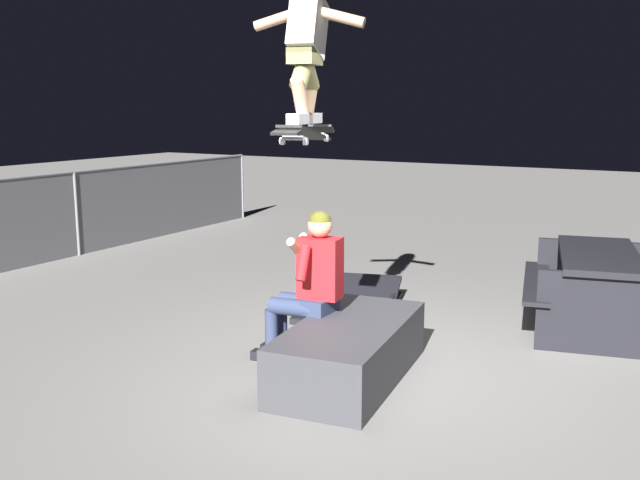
{
  "coord_description": "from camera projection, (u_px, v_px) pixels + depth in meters",
  "views": [
    {
      "loc": [
        -4.93,
        -2.22,
        2.11
      ],
      "look_at": [
        -0.08,
        0.54,
        1.05
      ],
      "focal_mm": 39.77,
      "sensor_mm": 36.0,
      "label": 1
    }
  ],
  "objects": [
    {
      "name": "skater_airborne",
      "position": [
        307.0,
        42.0,
        5.37
      ],
      "size": [
        0.64,
        0.88,
        1.12
      ],
      "color": "white"
    },
    {
      "name": "ledge_box_main",
      "position": [
        350.0,
        351.0,
        5.52
      ],
      "size": [
        1.73,
        0.97,
        0.45
      ],
      "primitive_type": "cube",
      "rotation": [
        0.0,
        0.0,
        0.13
      ],
      "color": "#38383D",
      "rests_on": "ground"
    },
    {
      "name": "person_sitting_on_ledge",
      "position": [
        308.0,
        280.0,
        5.78
      ],
      "size": [
        0.6,
        0.77,
        1.29
      ],
      "color": "#2D3856",
      "rests_on": "ground"
    },
    {
      "name": "picnic_table_back",
      "position": [
        598.0,
        278.0,
        6.73
      ],
      "size": [
        1.95,
        1.68,
        0.75
      ],
      "color": "black",
      "rests_on": "ground"
    },
    {
      "name": "kicker_ramp",
      "position": [
        349.0,
        305.0,
        7.43
      ],
      "size": [
        1.49,
        1.27,
        0.34
      ],
      "color": "black",
      "rests_on": "ground"
    },
    {
      "name": "ground_plane",
      "position": [
        384.0,
        373.0,
        5.68
      ],
      "size": [
        40.0,
        40.0,
        0.0
      ],
      "primitive_type": "plane",
      "color": "slate"
    },
    {
      "name": "skateboard",
      "position": [
        305.0,
        133.0,
        5.45
      ],
      "size": [
        1.04,
        0.43,
        0.15
      ],
      "color": "black"
    }
  ]
}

